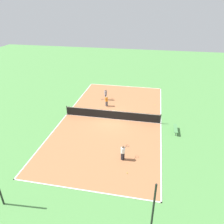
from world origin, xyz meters
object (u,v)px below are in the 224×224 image
at_px(tennis_ball_right_alley, 127,173).
at_px(player_baseline_gray, 106,94).
at_px(player_center_orange, 106,100).
at_px(tennis_net, 112,114).
at_px(bench, 175,129).
at_px(tennis_ball_far_baseline, 155,105).
at_px(player_near_white, 123,152).
at_px(fence_post_back_left, 153,209).

bearing_deg(tennis_ball_right_alley, player_baseline_gray, -70.65).
bearing_deg(tennis_ball_right_alley, player_center_orange, -70.00).
relative_size(tennis_net, bench, 6.25).
bearing_deg(tennis_ball_far_baseline, player_center_orange, 13.62).
xyz_separation_m(player_center_orange, tennis_ball_right_alley, (-4.26, 11.69, -0.74)).
relative_size(player_near_white, tennis_ball_right_alley, 21.03).
relative_size(tennis_net, player_near_white, 7.69).
height_order(player_near_white, fence_post_back_left, fence_post_back_left).
height_order(tennis_net, tennis_ball_right_alley, tennis_net).
relative_size(player_near_white, fence_post_back_left, 0.38).
distance_m(player_near_white, tennis_ball_far_baseline, 11.86).
distance_m(tennis_ball_far_baseline, fence_post_back_left, 17.77).
height_order(tennis_ball_far_baseline, fence_post_back_left, fence_post_back_left).
relative_size(bench, player_baseline_gray, 1.15).
bearing_deg(player_center_orange, tennis_net, 68.83).
distance_m(bench, tennis_ball_right_alley, 8.16).
height_order(player_center_orange, tennis_ball_right_alley, player_center_orange).
height_order(tennis_net, player_near_white, player_near_white).
xyz_separation_m(bench, player_baseline_gray, (8.87, -6.54, 0.50)).
relative_size(player_baseline_gray, player_center_orange, 1.11).
bearing_deg(player_near_white, tennis_ball_right_alley, -127.67).
xyz_separation_m(tennis_net, tennis_ball_right_alley, (-2.90, 8.49, -0.53)).
bearing_deg(tennis_net, bench, 168.38).
relative_size(player_baseline_gray, tennis_ball_far_baseline, 22.46).
height_order(bench, tennis_ball_right_alley, bench).
bearing_deg(player_baseline_gray, player_near_white, -175.97).
bearing_deg(fence_post_back_left, tennis_ball_far_baseline, -89.67).
bearing_deg(tennis_ball_right_alley, bench, -120.14).
relative_size(tennis_net, player_baseline_gray, 7.20).
xyz_separation_m(tennis_ball_far_baseline, tennis_ball_right_alley, (1.91, 13.19, 0.00)).
xyz_separation_m(player_center_orange, fence_post_back_left, (-6.27, 16.18, 1.08)).
height_order(bench, player_center_orange, player_center_orange).
height_order(tennis_ball_right_alley, fence_post_back_left, fence_post_back_left).
xyz_separation_m(tennis_ball_far_baseline, fence_post_back_left, (-0.10, 17.67, 1.82)).
height_order(tennis_net, player_baseline_gray, player_baseline_gray).
xyz_separation_m(tennis_net, bench, (-7.00, 1.44, -0.20)).
xyz_separation_m(tennis_ball_right_alley, fence_post_back_left, (-2.01, 4.48, 1.82)).
bearing_deg(player_center_orange, player_near_white, 65.78).
bearing_deg(fence_post_back_left, player_center_orange, -68.83).
relative_size(tennis_ball_far_baseline, fence_post_back_left, 0.02).
xyz_separation_m(player_baseline_gray, fence_post_back_left, (-6.79, 18.08, 0.98)).
bearing_deg(player_baseline_gray, tennis_net, -174.98).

